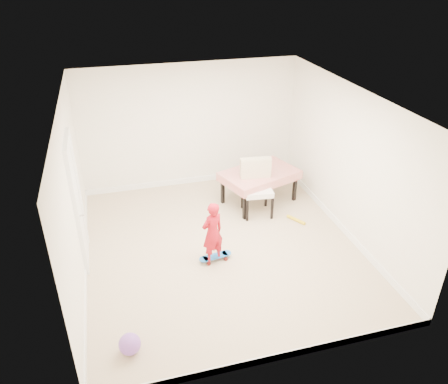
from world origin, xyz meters
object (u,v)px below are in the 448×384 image
object	(u,v)px
child	(213,235)
dining_table	(259,187)
skateboard	(215,258)
balloon	(130,344)
dining_chair	(257,189)

from	to	relation	value
child	dining_table	bearing A→B (deg)	-151.35
dining_table	skateboard	xyz separation A→B (m)	(-1.32, -1.64, -0.29)
child	balloon	bearing A→B (deg)	24.19
child	balloon	world-z (taller)	child
dining_table	balloon	world-z (taller)	dining_table
dining_table	child	distance (m)	2.18
dining_chair	child	world-z (taller)	dining_chair
skateboard	balloon	bearing A→B (deg)	-143.16
dining_chair	skateboard	size ratio (longest dim) A/B	1.91
dining_chair	balloon	distance (m)	3.85
balloon	skateboard	bearing A→B (deg)	45.96
skateboard	child	size ratio (longest dim) A/B	0.52
dining_chair	skateboard	xyz separation A→B (m)	(-1.14, -1.22, -0.49)
dining_table	balloon	distance (m)	4.27
dining_chair	balloon	xyz separation A→B (m)	(-2.64, -2.77, -0.39)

